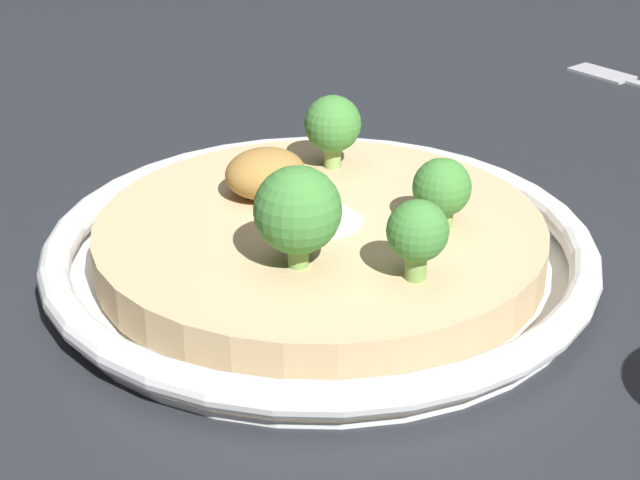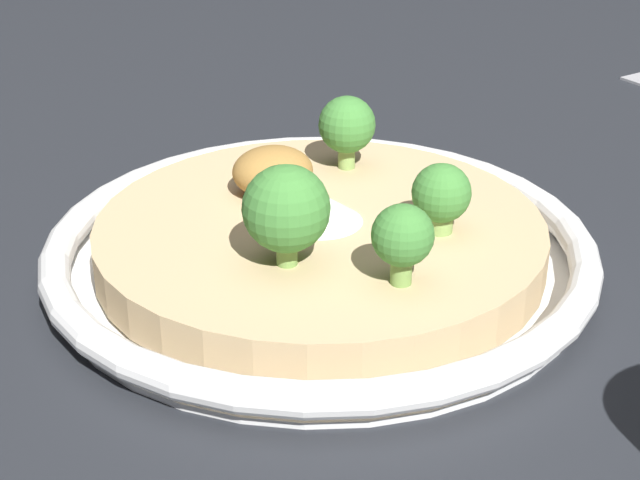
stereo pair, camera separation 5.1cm
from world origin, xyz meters
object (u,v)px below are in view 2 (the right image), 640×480
(broccoli_back, at_px, (347,126))
(broccoli_front_right, at_px, (441,195))
(broccoli_front_left, at_px, (286,210))
(broccoli_front, at_px, (403,237))
(risotto_bowl, at_px, (320,246))

(broccoli_back, relative_size, broccoli_front_right, 1.18)
(broccoli_back, bearing_deg, broccoli_front_left, -124.50)
(broccoli_front, bearing_deg, broccoli_front_left, 140.79)
(risotto_bowl, bearing_deg, broccoli_front_left, -128.28)
(broccoli_front_left, bearing_deg, risotto_bowl, 51.72)
(risotto_bowl, distance_m, broccoli_front, 0.08)
(broccoli_front, bearing_deg, risotto_bowl, 99.65)
(broccoli_back, distance_m, broccoli_front_left, 0.12)
(broccoli_front_left, bearing_deg, broccoli_front, -39.21)
(broccoli_front, xyz_separation_m, broccoli_front_right, (0.04, 0.04, -0.00))
(broccoli_back, distance_m, broccoli_front, 0.14)
(risotto_bowl, bearing_deg, broccoli_front, -80.35)
(risotto_bowl, bearing_deg, broccoli_front_right, -31.12)
(broccoli_back, xyz_separation_m, broccoli_front_left, (-0.07, -0.10, 0.00))
(broccoli_back, bearing_deg, broccoli_front, -100.91)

